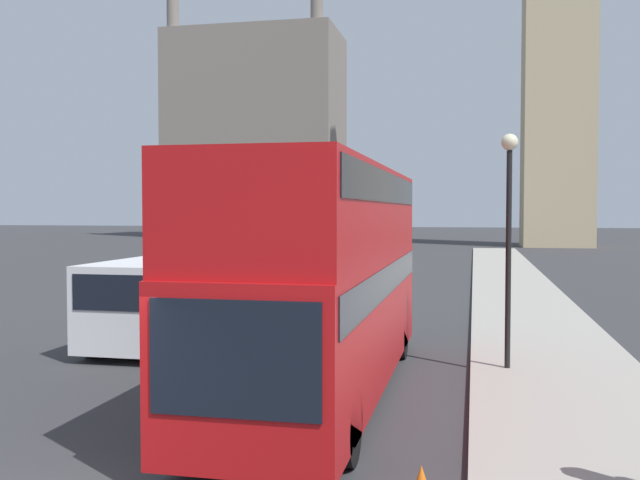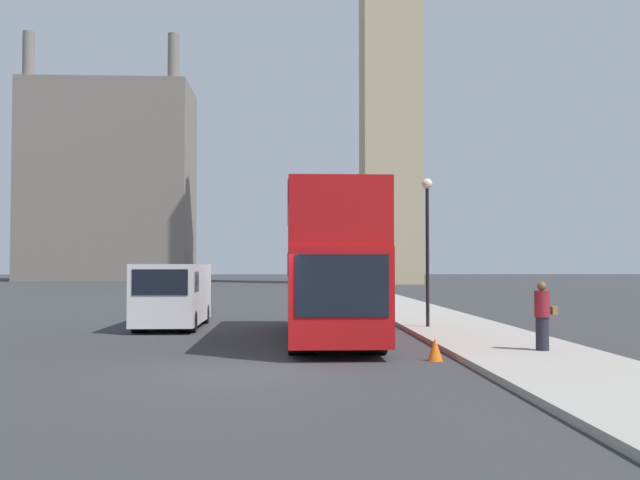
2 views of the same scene
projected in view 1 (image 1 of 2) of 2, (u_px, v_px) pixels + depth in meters
name	position (u px, v px, depth m)	size (l,w,h in m)	color
building_block_distant	(256.00, 136.00, 97.44)	(22.80, 13.01, 33.66)	slate
red_double_decker_bus	(325.00, 269.00, 13.68)	(2.50, 10.62, 4.37)	#B71114
white_van	(158.00, 299.00, 18.78)	(2.12, 5.45, 2.28)	white
street_lamp	(509.00, 212.00, 15.32)	(0.36, 0.36, 5.06)	black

